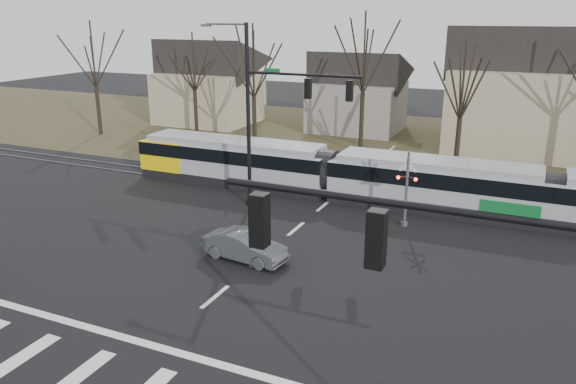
% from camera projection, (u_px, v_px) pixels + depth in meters
% --- Properties ---
extents(ground, '(140.00, 140.00, 0.00)m').
position_uv_depth(ground, '(186.00, 321.00, 20.34)').
color(ground, black).
extents(grass_verge, '(140.00, 28.00, 0.01)m').
position_uv_depth(grass_verge, '(398.00, 143.00, 48.15)').
color(grass_verge, '#38331E').
rests_on(grass_verge, ground).
extents(crosswalk, '(27.00, 2.60, 0.01)m').
position_uv_depth(crosswalk, '(111.00, 384.00, 16.86)').
color(crosswalk, silver).
rests_on(crosswalk, ground).
extents(stop_line, '(28.00, 0.35, 0.01)m').
position_uv_depth(stop_line, '(156.00, 346.00, 18.77)').
color(stop_line, silver).
rests_on(stop_line, ground).
extents(lane_dashes, '(0.18, 30.00, 0.01)m').
position_uv_depth(lane_dashes, '(335.00, 196.00, 34.24)').
color(lane_dashes, silver).
rests_on(lane_dashes, ground).
extents(rail_pair, '(90.00, 1.52, 0.06)m').
position_uv_depth(rail_pair, '(334.00, 197.00, 34.06)').
color(rail_pair, '#59595E').
rests_on(rail_pair, ground).
extents(tram, '(38.34, 2.85, 2.91)m').
position_uv_depth(tram, '(432.00, 182.00, 31.51)').
color(tram, gray).
rests_on(tram, ground).
extents(sedan, '(2.19, 4.26, 1.31)m').
position_uv_depth(sedan, '(245.00, 246.00, 25.23)').
color(sedan, '#44484A').
rests_on(sedan, ground).
extents(signal_pole_near_right, '(6.72, 0.44, 8.00)m').
position_uv_depth(signal_pole_near_right, '(467.00, 348.00, 9.60)').
color(signal_pole_near_right, black).
rests_on(signal_pole_near_right, ground).
extents(signal_pole_far, '(9.28, 0.44, 10.20)m').
position_uv_depth(signal_pole_far, '(274.00, 109.00, 30.41)').
color(signal_pole_far, black).
rests_on(signal_pole_far, ground).
extents(rail_crossing_signal, '(1.08, 0.36, 4.00)m').
position_uv_depth(rail_crossing_signal, '(406.00, 191.00, 28.93)').
color(rail_crossing_signal, '#59595B').
rests_on(rail_crossing_signal, ground).
extents(tree_row, '(59.20, 7.20, 10.00)m').
position_uv_depth(tree_row, '(409.00, 95.00, 40.63)').
color(tree_row, black).
rests_on(tree_row, ground).
extents(house_a, '(9.72, 8.64, 8.60)m').
position_uv_depth(house_a, '(209.00, 78.00, 56.34)').
color(house_a, tan).
rests_on(house_a, ground).
extents(house_b, '(8.64, 7.56, 7.65)m').
position_uv_depth(house_b, '(358.00, 88.00, 52.37)').
color(house_b, gray).
rests_on(house_b, ground).
extents(house_c, '(10.80, 8.64, 10.10)m').
position_uv_depth(house_c, '(518.00, 86.00, 43.91)').
color(house_c, tan).
rests_on(house_c, ground).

